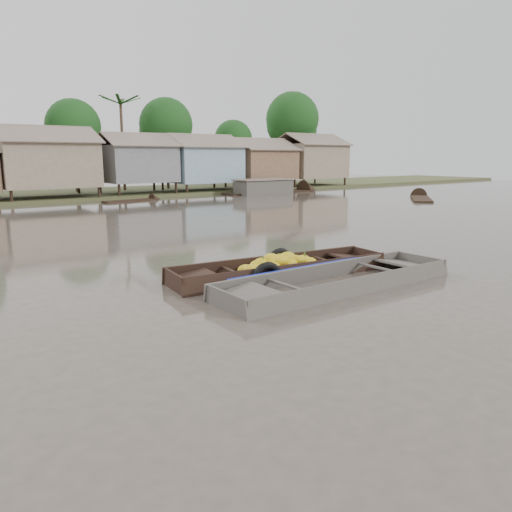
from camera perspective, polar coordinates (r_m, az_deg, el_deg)
ground at (r=12.09m, az=1.74°, el=-4.26°), size 120.00×120.00×0.00m
riverbank at (r=42.24m, az=-23.01°, el=10.27°), size 120.00×12.47×10.22m
banana_boat at (r=13.70m, az=2.53°, el=-1.51°), size 6.49×2.30×0.91m
viewer_boat at (r=12.84m, az=9.31°, el=-3.26°), size 6.87×1.87×0.55m
distant_boats at (r=39.00m, az=-5.60°, el=6.87°), size 48.16×16.67×1.38m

